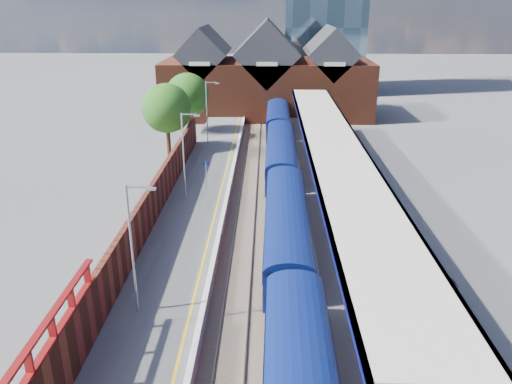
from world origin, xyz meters
TOP-DOWN VIEW (x-y plane):
  - ground at (0.00, 30.00)m, footprint 240.00×240.00m
  - ballast_bed at (0.00, 20.00)m, footprint 6.00×76.00m
  - rails at (0.00, 20.00)m, footprint 4.51×76.00m
  - left_platform at (-5.50, 20.00)m, footprint 5.00×76.00m
  - right_platform at (6.00, 20.00)m, footprint 6.00×76.00m
  - coping_left at (-3.15, 20.00)m, footprint 0.30×76.00m
  - coping_right at (3.15, 20.00)m, footprint 0.30×76.00m
  - yellow_line at (-3.75, 20.00)m, footprint 0.14×76.00m
  - train at (1.49, 22.58)m, footprint 3.02×65.93m
  - canopy at (5.48, 21.95)m, footprint 4.50×52.00m
  - lamp_post_b at (-6.36, 6.00)m, footprint 1.48×0.18m
  - lamp_post_c at (-6.36, 22.00)m, footprint 1.48×0.18m
  - lamp_post_d at (-6.36, 38.00)m, footprint 1.48×0.18m
  - platform_sign at (-5.00, 24.00)m, footprint 0.55×0.08m
  - brick_wall at (-8.10, 13.54)m, footprint 0.35×50.00m
  - station_building at (0.00, 58.00)m, footprint 30.00×12.12m
  - tree_near at (-10.35, 35.91)m, footprint 5.20×5.20m
  - tree_far at (-9.35, 43.91)m, footprint 5.20×5.20m
  - parked_car_red at (8.24, 1.39)m, footprint 4.24×2.32m
  - parked_car_silver at (7.51, 7.15)m, footprint 4.95×3.00m
  - parked_car_dark at (8.50, 7.94)m, footprint 4.93×3.20m
  - parked_car_blue at (7.49, 25.30)m, footprint 4.98×3.38m

SIDE VIEW (x-z plane):
  - ground at x=0.00m, z-range 0.00..0.00m
  - ballast_bed at x=0.00m, z-range 0.00..0.06m
  - rails at x=0.00m, z-range 0.05..0.19m
  - left_platform at x=-5.50m, z-range 0.00..1.00m
  - right_platform at x=6.00m, z-range 0.00..1.00m
  - yellow_line at x=-3.75m, z-range 1.00..1.01m
  - coping_left at x=-3.15m, z-range 1.00..1.05m
  - coping_right at x=3.15m, z-range 1.00..1.05m
  - parked_car_blue at x=7.49m, z-range 1.00..2.27m
  - parked_car_dark at x=8.50m, z-range 1.00..2.33m
  - parked_car_red at x=8.24m, z-range 1.00..2.37m
  - parked_car_silver at x=7.51m, z-range 1.00..2.54m
  - train at x=1.49m, z-range 0.40..3.85m
  - brick_wall at x=-8.10m, z-range 0.52..4.38m
  - platform_sign at x=-5.00m, z-range 1.44..3.94m
  - lamp_post_b at x=-6.36m, z-range 1.49..8.49m
  - lamp_post_c at x=-6.36m, z-range 1.49..8.49m
  - lamp_post_d at x=-6.36m, z-range 1.49..8.49m
  - canopy at x=5.48m, z-range 3.01..7.49m
  - tree_near at x=-10.35m, z-range 1.30..9.40m
  - tree_far at x=-9.35m, z-range 1.30..9.40m
  - station_building at x=0.00m, z-range -1.44..12.34m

